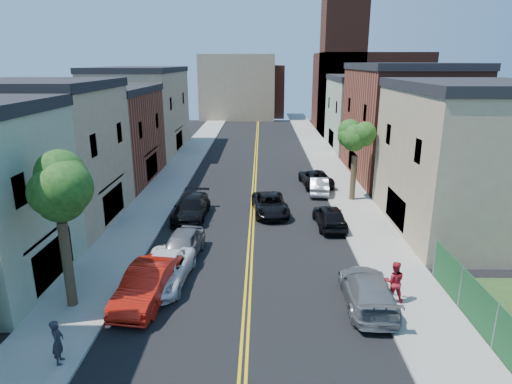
{
  "coord_description": "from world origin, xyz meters",
  "views": [
    {
      "loc": [
        0.64,
        -3.44,
        10.73
      ],
      "look_at": [
        0.28,
        25.7,
        2.0
      ],
      "focal_mm": 30.68,
      "sensor_mm": 36.0,
      "label": 1
    }
  ],
  "objects_px": {
    "red_sedan": "(147,284)",
    "grey_car_left": "(182,246)",
    "black_suv_lane": "(270,204)",
    "grey_car_right": "(368,290)",
    "white_pickup": "(163,270)",
    "black_car_left": "(191,208)",
    "black_car_right": "(330,216)",
    "silver_car_right": "(319,185)",
    "pedestrian_left": "(58,342)",
    "pedestrian_right": "(394,281)",
    "dark_car_right_far": "(315,178)"
  },
  "relations": [
    {
      "from": "silver_car_right",
      "to": "grey_car_left",
      "type": "bearing_deg",
      "value": 59.32
    },
    {
      "from": "black_car_left",
      "to": "pedestrian_left",
      "type": "xyz_separation_m",
      "value": [
        -2.39,
        -15.77,
        0.23
      ]
    },
    {
      "from": "black_car_left",
      "to": "black_suv_lane",
      "type": "bearing_deg",
      "value": 12.7
    },
    {
      "from": "red_sedan",
      "to": "dark_car_right_far",
      "type": "relative_size",
      "value": 0.99
    },
    {
      "from": "black_car_left",
      "to": "grey_car_right",
      "type": "bearing_deg",
      "value": -47.52
    },
    {
      "from": "red_sedan",
      "to": "black_car_left",
      "type": "height_order",
      "value": "red_sedan"
    },
    {
      "from": "black_car_left",
      "to": "grey_car_right",
      "type": "xyz_separation_m",
      "value": [
        9.81,
        -11.44,
        -0.02
      ]
    },
    {
      "from": "grey_car_right",
      "to": "black_car_right",
      "type": "relative_size",
      "value": 1.17
    },
    {
      "from": "dark_car_right_far",
      "to": "silver_car_right",
      "type": "bearing_deg",
      "value": 84.04
    },
    {
      "from": "pedestrian_right",
      "to": "black_suv_lane",
      "type": "bearing_deg",
      "value": -58.32
    },
    {
      "from": "white_pickup",
      "to": "dark_car_right_far",
      "type": "xyz_separation_m",
      "value": [
        9.75,
        18.25,
        0.01
      ]
    },
    {
      "from": "black_suv_lane",
      "to": "black_car_left",
      "type": "bearing_deg",
      "value": -175.3
    },
    {
      "from": "pedestrian_right",
      "to": "white_pickup",
      "type": "bearing_deg",
      "value": -1.14
    },
    {
      "from": "red_sedan",
      "to": "black_car_left",
      "type": "bearing_deg",
      "value": 96.12
    },
    {
      "from": "red_sedan",
      "to": "pedestrian_right",
      "type": "height_order",
      "value": "pedestrian_right"
    },
    {
      "from": "black_car_right",
      "to": "silver_car_right",
      "type": "height_order",
      "value": "black_car_right"
    },
    {
      "from": "grey_car_right",
      "to": "silver_car_right",
      "type": "bearing_deg",
      "value": -87.98
    },
    {
      "from": "black_suv_lane",
      "to": "pedestrian_left",
      "type": "xyz_separation_m",
      "value": [
        -7.98,
        -16.84,
        0.3
      ]
    },
    {
      "from": "red_sedan",
      "to": "white_pickup",
      "type": "xyz_separation_m",
      "value": [
        0.35,
        1.66,
        -0.13
      ]
    },
    {
      "from": "pedestrian_left",
      "to": "silver_car_right",
      "type": "bearing_deg",
      "value": -40.89
    },
    {
      "from": "silver_car_right",
      "to": "pedestrian_right",
      "type": "xyz_separation_m",
      "value": [
        1.2,
        -17.54,
        0.41
      ]
    },
    {
      "from": "black_car_right",
      "to": "black_suv_lane",
      "type": "bearing_deg",
      "value": -36.94
    },
    {
      "from": "grey_car_right",
      "to": "white_pickup",
      "type": "bearing_deg",
      "value": -9.06
    },
    {
      "from": "black_car_right",
      "to": "grey_car_left",
      "type": "bearing_deg",
      "value": 26.12
    },
    {
      "from": "red_sedan",
      "to": "black_car_right",
      "type": "distance_m",
      "value": 13.76
    },
    {
      "from": "red_sedan",
      "to": "black_suv_lane",
      "type": "relative_size",
      "value": 1.0
    },
    {
      "from": "dark_car_right_far",
      "to": "pedestrian_left",
      "type": "distance_m",
      "value": 27.36
    },
    {
      "from": "red_sedan",
      "to": "pedestrian_right",
      "type": "relative_size",
      "value": 2.63
    },
    {
      "from": "silver_car_right",
      "to": "pedestrian_left",
      "type": "xyz_separation_m",
      "value": [
        -12.2,
        -22.0,
        0.3
      ]
    },
    {
      "from": "black_car_left",
      "to": "pedestrian_left",
      "type": "relative_size",
      "value": 3.12
    },
    {
      "from": "red_sedan",
      "to": "silver_car_right",
      "type": "height_order",
      "value": "red_sedan"
    },
    {
      "from": "white_pickup",
      "to": "pedestrian_left",
      "type": "relative_size",
      "value": 3.0
    },
    {
      "from": "black_car_left",
      "to": "black_car_right",
      "type": "height_order",
      "value": "black_car_left"
    },
    {
      "from": "red_sedan",
      "to": "black_suv_lane",
      "type": "bearing_deg",
      "value": 71.98
    },
    {
      "from": "black_suv_lane",
      "to": "red_sedan",
      "type": "bearing_deg",
      "value": -121.75
    },
    {
      "from": "white_pickup",
      "to": "grey_car_left",
      "type": "bearing_deg",
      "value": 85.17
    },
    {
      "from": "black_suv_lane",
      "to": "pedestrian_left",
      "type": "bearing_deg",
      "value": -121.48
    },
    {
      "from": "silver_car_right",
      "to": "pedestrian_left",
      "type": "relative_size",
      "value": 2.51
    },
    {
      "from": "red_sedan",
      "to": "pedestrian_right",
      "type": "bearing_deg",
      "value": 7.08
    },
    {
      "from": "black_car_left",
      "to": "black_suv_lane",
      "type": "distance_m",
      "value": 5.7
    },
    {
      "from": "black_suv_lane",
      "to": "black_car_right",
      "type": "bearing_deg",
      "value": -40.05
    },
    {
      "from": "red_sedan",
      "to": "grey_car_left",
      "type": "bearing_deg",
      "value": 87.63
    },
    {
      "from": "white_pickup",
      "to": "grey_car_right",
      "type": "bearing_deg",
      "value": -7.02
    },
    {
      "from": "grey_car_left",
      "to": "black_suv_lane",
      "type": "bearing_deg",
      "value": 62.64
    },
    {
      "from": "red_sedan",
      "to": "black_car_right",
      "type": "height_order",
      "value": "red_sedan"
    },
    {
      "from": "black_car_right",
      "to": "silver_car_right",
      "type": "bearing_deg",
      "value": -94.88
    },
    {
      "from": "black_car_right",
      "to": "black_suv_lane",
      "type": "distance_m",
      "value": 4.77
    },
    {
      "from": "grey_car_right",
      "to": "black_car_right",
      "type": "distance_m",
      "value": 9.85
    },
    {
      "from": "black_car_left",
      "to": "black_suv_lane",
      "type": "xyz_separation_m",
      "value": [
        5.59,
        1.07,
        -0.07
      ]
    },
    {
      "from": "grey_car_left",
      "to": "silver_car_right",
      "type": "bearing_deg",
      "value": 60.19
    }
  ]
}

